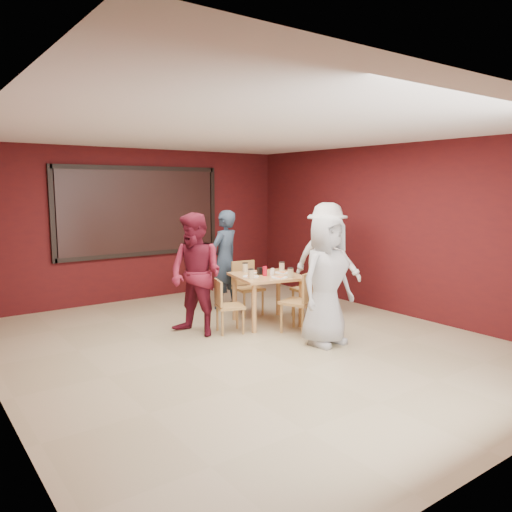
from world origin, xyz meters
TOP-DOWN VIEW (x-y plane):
  - floor at (0.00, 0.00)m, footprint 7.00×7.00m
  - window_blinds at (0.00, 3.45)m, footprint 3.00×0.02m
  - dining_table at (0.86, 0.71)m, footprint 1.15×1.15m
  - chair_front at (0.96, -0.02)m, footprint 0.56×0.56m
  - chair_back at (0.95, 1.39)m, footprint 0.47×0.47m
  - chair_left at (0.06, 0.65)m, footprint 0.47×0.47m
  - chair_right at (1.71, 0.60)m, footprint 0.46×0.46m
  - diner_front at (0.88, -0.57)m, footprint 0.89×0.62m
  - diner_back at (0.87, 1.93)m, footprint 0.72×0.59m
  - diner_left at (-0.31, 0.83)m, footprint 0.93×1.03m
  - diner_right at (2.08, 0.66)m, footprint 1.03×1.35m

SIDE VIEW (x-z plane):
  - floor at x=0.00m, z-range 0.00..0.00m
  - chair_left at x=0.06m, z-range 0.05..0.83m
  - chair_back at x=0.95m, z-range 0.06..0.93m
  - chair_front at x=0.96m, z-range 0.06..0.96m
  - chair_right at x=1.71m, z-range 0.06..0.98m
  - dining_table at x=0.86m, z-range 0.21..1.13m
  - diner_back at x=0.87m, z-range 0.00..1.71m
  - diner_left at x=-0.31m, z-range 0.00..1.74m
  - diner_front at x=0.88m, z-range 0.00..1.75m
  - diner_right at x=2.08m, z-range 0.00..1.85m
  - window_blinds at x=0.00m, z-range 0.90..2.40m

